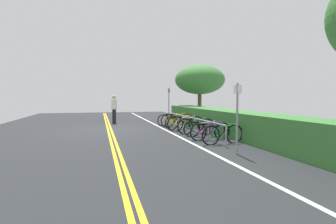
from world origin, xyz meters
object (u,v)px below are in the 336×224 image
object	(u,v)px
bicycle_0	(171,120)
bicycle_7	(223,134)
bicycle_5	(204,129)
pedestrian	(114,107)
bicycle_2	(181,122)
sign_post_near	(169,102)
bicycle_1	(177,120)
bicycle_3	(186,124)
sign_post_far	(237,111)
tree_near_left	(200,80)
bike_rack	(190,121)
bicycle_6	(210,131)
bicycle_4	(196,126)

from	to	relation	value
bicycle_0	bicycle_7	xyz separation A→B (m)	(6.22, 0.19, 0.01)
bicycle_5	pedestrian	world-z (taller)	pedestrian
bicycle_2	sign_post_near	xyz separation A→B (m)	(-3.14, 0.18, 0.99)
bicycle_1	sign_post_near	size ratio (longest dim) A/B	0.82
bicycle_0	bicycle_3	world-z (taller)	bicycle_3
sign_post_far	tree_near_left	bearing A→B (deg)	164.24
bike_rack	bicycle_1	size ratio (longest dim) A/B	4.04
bike_rack	bicycle_3	distance (m)	0.49
bicycle_2	pedestrian	xyz separation A→B (m)	(-3.91, -3.16, 0.68)
bicycle_1	sign_post_near	xyz separation A→B (m)	(-2.22, 0.13, 0.97)
bicycle_6	sign_post_far	xyz separation A→B (m)	(2.55, -0.29, 0.91)
bicycle_7	bicycle_6	bearing A→B (deg)	-176.08
sign_post_near	bike_rack	bearing A→B (deg)	-2.25
bicycle_2	bicycle_3	distance (m)	0.93
bicycle_4	sign_post_near	world-z (taller)	sign_post_near
bicycle_5	sign_post_far	world-z (taller)	sign_post_far
bicycle_4	bicycle_0	bearing A→B (deg)	-177.33
bike_rack	bicycle_3	bearing A→B (deg)	-173.33
bicycle_5	bicycle_7	size ratio (longest dim) A/B	0.98
sign_post_near	tree_near_left	distance (m)	3.38
bicycle_1	bicycle_6	xyz separation A→B (m)	(4.50, 0.02, -0.03)
bicycle_0	bike_rack	bearing A→B (deg)	1.05
bicycle_5	sign_post_far	bearing A→B (deg)	-5.93
bicycle_3	bicycle_1	bearing A→B (deg)	176.83
bike_rack	bicycle_5	xyz separation A→B (m)	(1.42, 0.13, -0.23)
bicycle_7	pedestrian	distance (m)	9.06
bicycle_3	bicycle_5	bearing A→B (deg)	5.43
sign_post_far	sign_post_near	bearing A→B (deg)	177.54
bicycle_5	bicycle_7	distance (m)	1.71
bicycle_5	pedestrian	xyz separation A→B (m)	(-6.71, -3.29, 0.70)
bike_rack	bicycle_7	world-z (taller)	bike_rack
bicycle_1	bicycle_5	distance (m)	3.73
bicycle_0	bicycle_6	xyz separation A→B (m)	(5.29, 0.12, 0.01)
bicycle_0	pedestrian	world-z (taller)	pedestrian
bicycle_3	bicycle_6	size ratio (longest dim) A/B	1.01
bicycle_1	sign_post_near	world-z (taller)	sign_post_near
bicycle_3	sign_post_near	world-z (taller)	sign_post_near
sign_post_near	bicycle_0	bearing A→B (deg)	-9.36
bicycle_0	tree_near_left	world-z (taller)	tree_near_left
bike_rack	sign_post_near	distance (m)	4.59
bicycle_6	sign_post_near	xyz separation A→B (m)	(-6.72, 0.11, 1.00)
bicycle_0	bicycle_6	distance (m)	5.29
tree_near_left	bicycle_7	bearing A→B (deg)	-16.37
bicycle_6	pedestrian	world-z (taller)	pedestrian
bike_rack	bicycle_5	size ratio (longest dim) A/B	4.45
bicycle_3	bike_rack	bearing A→B (deg)	6.67
bicycle_0	tree_near_left	size ratio (longest dim) A/B	0.43
bicycle_5	sign_post_near	bearing A→B (deg)	179.49
pedestrian	tree_near_left	xyz separation A→B (m)	(-0.72, 5.97, 1.82)
bicycle_0	pedestrian	size ratio (longest dim) A/B	0.94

